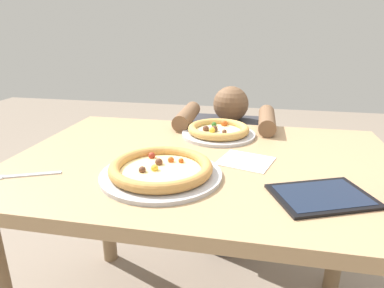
{
  "coord_description": "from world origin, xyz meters",
  "views": [
    {
      "loc": [
        0.16,
        -1.01,
        1.16
      ],
      "look_at": [
        -0.05,
        0.05,
        0.78
      ],
      "focal_mm": 31.41,
      "sensor_mm": 36.0,
      "label": 1
    }
  ],
  "objects_px": {
    "pizza_near": "(161,170)",
    "tablet": "(322,196)",
    "pizza_far": "(218,131)",
    "diner_seated": "(228,178)",
    "fork": "(21,176)"
  },
  "relations": [
    {
      "from": "pizza_far",
      "to": "fork",
      "type": "bearing_deg",
      "value": -136.36
    },
    {
      "from": "pizza_near",
      "to": "pizza_far",
      "type": "height_order",
      "value": "same"
    },
    {
      "from": "tablet",
      "to": "pizza_near",
      "type": "bearing_deg",
      "value": 174.3
    },
    {
      "from": "pizza_far",
      "to": "tablet",
      "type": "bearing_deg",
      "value": -54.9
    },
    {
      "from": "tablet",
      "to": "diner_seated",
      "type": "relative_size",
      "value": 0.32
    },
    {
      "from": "tablet",
      "to": "diner_seated",
      "type": "height_order",
      "value": "diner_seated"
    },
    {
      "from": "pizza_far",
      "to": "diner_seated",
      "type": "height_order",
      "value": "diner_seated"
    },
    {
      "from": "fork",
      "to": "diner_seated",
      "type": "relative_size",
      "value": 0.22
    },
    {
      "from": "pizza_near",
      "to": "diner_seated",
      "type": "height_order",
      "value": "diner_seated"
    },
    {
      "from": "pizza_far",
      "to": "diner_seated",
      "type": "relative_size",
      "value": 0.33
    },
    {
      "from": "pizza_near",
      "to": "tablet",
      "type": "relative_size",
      "value": 1.23
    },
    {
      "from": "pizza_far",
      "to": "tablet",
      "type": "xyz_separation_m",
      "value": [
        0.32,
        -0.46,
        -0.02
      ]
    },
    {
      "from": "diner_seated",
      "to": "fork",
      "type": "bearing_deg",
      "value": -121.56
    },
    {
      "from": "tablet",
      "to": "diner_seated",
      "type": "xyz_separation_m",
      "value": [
        -0.31,
        0.83,
        -0.36
      ]
    },
    {
      "from": "pizza_near",
      "to": "diner_seated",
      "type": "distance_m",
      "value": 0.88
    }
  ]
}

